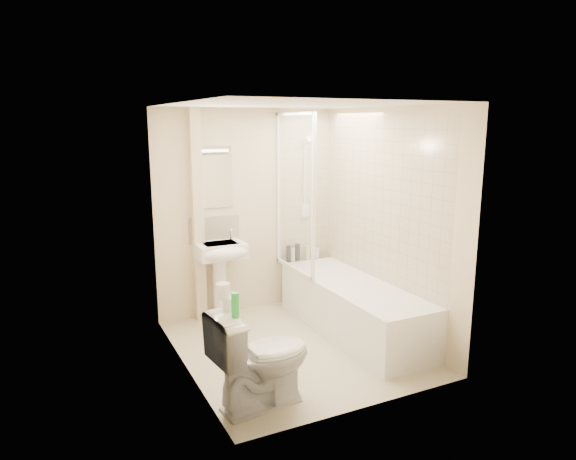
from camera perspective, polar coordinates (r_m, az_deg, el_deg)
name	(u,v)px	position (r m, az deg, el deg)	size (l,w,h in m)	color
floor	(294,347)	(5.35, 0.71, -12.89)	(2.50, 2.50, 0.00)	beige
wall_back	(247,212)	(6.08, -4.56, 2.02)	(2.20, 0.02, 2.40)	beige
wall_left	(183,243)	(4.59, -11.63, -1.47)	(0.02, 2.50, 2.40)	beige
wall_right	(387,222)	(5.54, 10.97, 0.84)	(0.02, 2.50, 2.40)	beige
ceiling	(295,104)	(4.85, 0.78, 13.77)	(2.20, 2.50, 0.02)	white
tile_back	(304,190)	(6.35, 1.77, 4.52)	(0.70, 0.01, 1.75)	beige
tile_right	(383,200)	(5.55, 10.48, 3.25)	(0.01, 2.10, 1.75)	beige
pipe_boxing	(198,217)	(5.83, -10.02, 1.44)	(0.12, 0.12, 2.40)	beige
splashback	(214,229)	(5.97, -8.19, 0.08)	(0.60, 0.01, 0.30)	beige
mirror	(213,182)	(5.88, -8.34, 5.33)	(0.46, 0.01, 0.60)	white
strip_light	(213,149)	(5.83, -8.38, 8.92)	(0.42, 0.07, 0.07)	silver
bathtub	(353,306)	(5.65, 7.25, -8.43)	(0.70, 2.10, 0.55)	white
shower_screen	(295,194)	(5.80, 0.73, 4.06)	(0.04, 0.92, 1.80)	white
shower_fixture	(305,180)	(6.29, 1.96, 5.56)	(0.10, 0.16, 0.99)	white
pedestal_sink	(221,259)	(5.83, -7.42, -3.25)	(0.54, 0.49, 1.03)	white
bottle_black_a	(288,254)	(6.32, 0.06, -2.66)	(0.06, 0.06, 0.20)	black
bottle_white_a	(293,255)	(6.35, 0.54, -2.79)	(0.05, 0.05, 0.16)	silver
bottle_black_b	(297,252)	(6.37, 1.06, -2.49)	(0.06, 0.06, 0.21)	black
bottle_cream	(308,253)	(6.44, 2.19, -2.53)	(0.06, 0.06, 0.17)	beige
bottle_white_b	(317,253)	(6.51, 3.23, -2.58)	(0.06, 0.06, 0.13)	silver
toilet	(262,357)	(4.20, -2.96, -13.95)	(0.86, 0.55, 0.82)	white
toilet_roll_lower	(230,303)	(4.02, -6.48, -8.08)	(0.11, 0.11, 0.10)	white
toilet_roll_upper	(223,290)	(3.99, -7.22, -6.68)	(0.11, 0.11, 0.11)	white
green_bottle	(235,305)	(3.84, -5.88, -8.28)	(0.06, 0.06, 0.19)	green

